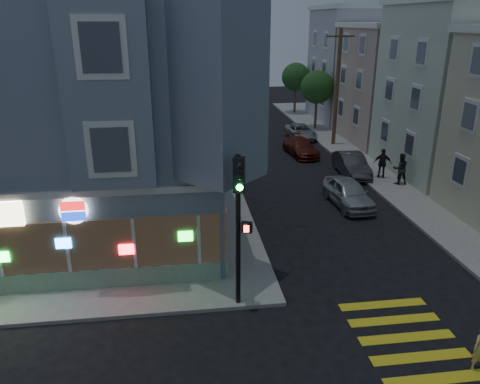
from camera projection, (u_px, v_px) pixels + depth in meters
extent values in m
plane|color=black|center=(207.00, 350.00, 14.68)|extent=(120.00, 120.00, 0.00)
cube|color=gray|center=(3.00, 160.00, 34.35)|extent=(33.00, 42.00, 0.15)
cube|color=gray|center=(464.00, 143.00, 38.91)|extent=(24.00, 42.00, 0.15)
cube|color=slate|center=(62.00, 111.00, 22.20)|extent=(14.00, 14.00, 11.00)
cube|color=silver|center=(67.00, 145.00, 22.77)|extent=(14.30, 14.30, 0.25)
cube|color=#196B33|center=(39.00, 282.00, 17.42)|extent=(13.60, 0.12, 0.80)
cube|color=#382B1E|center=(33.00, 249.00, 16.93)|extent=(13.60, 0.10, 2.00)
cylinder|color=white|center=(73.00, 211.00, 16.55)|extent=(1.00, 0.12, 1.00)
cube|color=#B99E8F|center=(420.00, 85.00, 38.75)|extent=(12.00, 8.60, 9.00)
cube|color=#A59DAD|center=(377.00, 66.00, 46.85)|extent=(12.00, 8.60, 10.50)
cylinder|color=#4C3826|center=(337.00, 88.00, 36.88)|extent=(0.30, 0.30, 9.00)
cube|color=#4C3826|center=(341.00, 36.00, 35.53)|extent=(2.20, 0.12, 0.12)
cylinder|color=#4C3826|center=(316.00, 111.00, 43.49)|extent=(0.24, 0.24, 3.20)
sphere|color=#1A4B1D|center=(317.00, 87.00, 42.72)|extent=(3.00, 3.00, 3.00)
cylinder|color=#4C3826|center=(295.00, 98.00, 50.92)|extent=(0.24, 0.24, 3.20)
sphere|color=#1A4B1D|center=(296.00, 77.00, 50.16)|extent=(3.00, 3.00, 3.00)
imported|color=black|center=(400.00, 169.00, 28.78)|extent=(1.00, 0.81, 1.95)
imported|color=black|center=(383.00, 163.00, 29.94)|extent=(1.21, 0.83, 1.91)
imported|color=#A9ACB1|center=(348.00, 193.00, 25.85)|extent=(1.99, 4.44, 1.48)
imported|color=#383A3D|center=(351.00, 165.00, 30.96)|extent=(1.77, 4.48, 1.45)
imported|color=#5A1D14|center=(301.00, 147.00, 35.56)|extent=(2.28, 4.59, 1.28)
imported|color=#A6ACB0|center=(301.00, 132.00, 40.65)|extent=(2.15, 4.36, 1.19)
cylinder|color=black|center=(238.00, 233.00, 15.97)|extent=(0.18, 0.18, 5.53)
cube|color=black|center=(239.00, 175.00, 15.00)|extent=(0.43, 0.40, 1.16)
sphere|color=black|center=(240.00, 166.00, 14.71)|extent=(0.22, 0.22, 0.22)
sphere|color=black|center=(240.00, 177.00, 14.83)|extent=(0.22, 0.22, 0.22)
sphere|color=#19F23F|center=(240.00, 187.00, 14.96)|extent=(0.22, 0.22, 0.22)
cube|color=black|center=(247.00, 227.00, 15.73)|extent=(0.41, 0.32, 0.35)
cube|color=#FF2614|center=(247.00, 229.00, 15.61)|extent=(0.24, 0.02, 0.24)
cylinder|color=silver|center=(399.00, 178.00, 29.23)|extent=(0.22, 0.22, 0.55)
sphere|color=silver|center=(400.00, 173.00, 29.12)|extent=(0.24, 0.24, 0.24)
cylinder|color=silver|center=(399.00, 178.00, 29.21)|extent=(0.41, 0.11, 0.11)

